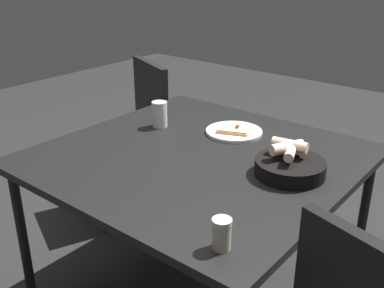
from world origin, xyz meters
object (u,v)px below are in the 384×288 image
at_px(pizza_plate, 234,131).
at_px(beer_glass, 160,115).
at_px(bread_basket, 290,165).
at_px(chair_far, 134,129).
at_px(dining_table, 198,166).
at_px(pepper_shaker, 222,235).

bearing_deg(pizza_plate, beer_glass, 114.62).
relative_size(bread_basket, chair_far, 0.28).
height_order(dining_table, beer_glass, beer_glass).
distance_m(dining_table, pizza_plate, 0.28).
bearing_deg(dining_table, pepper_shaker, -136.06).
bearing_deg(beer_glass, bread_basket, -95.58).
bearing_deg(pizza_plate, bread_basket, -118.89).
bearing_deg(dining_table, beer_glass, 68.13).
xyz_separation_m(bread_basket, chair_far, (0.37, 1.20, -0.26)).
bearing_deg(pepper_shaker, pizza_plate, 31.89).
relative_size(dining_table, pepper_shaker, 12.87).
distance_m(pepper_shaker, chair_far, 1.58).
relative_size(bread_basket, pepper_shaker, 2.79).
bearing_deg(pepper_shaker, dining_table, 43.94).
bearing_deg(bread_basket, chair_far, 72.70).
bearing_deg(dining_table, pizza_plate, 3.58).
bearing_deg(bread_basket, pizza_plate, 61.11).
bearing_deg(chair_far, bread_basket, -107.30).
height_order(bread_basket, pepper_shaker, bread_basket).
distance_m(pizza_plate, pepper_shaker, 0.86).
bearing_deg(chair_far, pizza_plate, -101.23).
height_order(dining_table, pizza_plate, pizza_plate).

